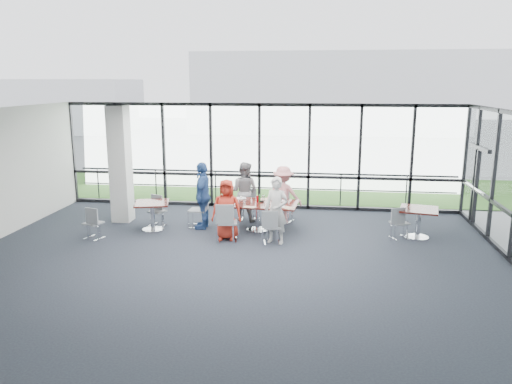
# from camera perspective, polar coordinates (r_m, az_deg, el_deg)

# --- Properties ---
(floor) EXTENTS (12.00, 10.00, 0.02)m
(floor) POSITION_cam_1_polar(r_m,az_deg,el_deg) (10.79, -2.95, -8.29)
(floor) COLOR #222430
(floor) RESTS_ON ground
(ceiling) EXTENTS (12.00, 10.00, 0.04)m
(ceiling) POSITION_cam_1_polar(r_m,az_deg,el_deg) (10.11, -3.15, 8.99)
(ceiling) COLOR silver
(ceiling) RESTS_ON ground
(wall_front) EXTENTS (12.00, 0.10, 3.20)m
(wall_front) POSITION_cam_1_polar(r_m,az_deg,el_deg) (5.70, -12.38, -10.66)
(wall_front) COLOR silver
(wall_front) RESTS_ON ground
(curtain_wall_back) EXTENTS (12.00, 0.10, 3.20)m
(curtain_wall_back) POSITION_cam_1_polar(r_m,az_deg,el_deg) (15.19, 0.39, 4.11)
(curtain_wall_back) COLOR white
(curtain_wall_back) RESTS_ON ground
(exit_door) EXTENTS (0.12, 1.60, 2.10)m
(exit_door) POSITION_cam_1_polar(r_m,az_deg,el_deg) (14.54, 23.88, 0.45)
(exit_door) COLOR black
(exit_door) RESTS_ON ground
(structural_column) EXTENTS (0.50, 0.50, 3.20)m
(structural_column) POSITION_cam_1_polar(r_m,az_deg,el_deg) (14.20, -15.24, 3.08)
(structural_column) COLOR silver
(structural_column) RESTS_ON ground
(apron) EXTENTS (80.00, 70.00, 0.02)m
(apron) POSITION_cam_1_polar(r_m,az_deg,el_deg) (20.37, 2.13, 1.63)
(apron) COLOR gray
(apron) RESTS_ON ground
(grass_strip) EXTENTS (80.00, 5.00, 0.01)m
(grass_strip) POSITION_cam_1_polar(r_m,az_deg,el_deg) (18.41, 1.54, 0.56)
(grass_strip) COLOR #245B1E
(grass_strip) RESTS_ON ground
(hangar_main) EXTENTS (24.00, 10.00, 6.00)m
(hangar_main) POSITION_cam_1_polar(r_m,az_deg,el_deg) (41.98, 10.63, 11.17)
(hangar_main) COLOR white
(hangar_main) RESTS_ON ground
(hangar_aux) EXTENTS (10.00, 6.00, 4.00)m
(hangar_aux) POSITION_cam_1_polar(r_m,az_deg,el_deg) (42.84, -20.41, 9.30)
(hangar_aux) COLOR white
(hangar_aux) RESTS_ON ground
(guard_rail) EXTENTS (12.00, 0.06, 0.06)m
(guard_rail) POSITION_cam_1_polar(r_m,az_deg,el_deg) (15.97, 0.65, 0.52)
(guard_rail) COLOR #2D2D33
(guard_rail) RESTS_ON ground
(main_table) EXTENTS (2.13, 1.27, 0.75)m
(main_table) POSITION_cam_1_polar(r_m,az_deg,el_deg) (12.95, 0.17, -1.72)
(main_table) COLOR black
(main_table) RESTS_ON ground
(side_table_left) EXTENTS (1.05, 1.05, 0.75)m
(side_table_left) POSITION_cam_1_polar(r_m,az_deg,el_deg) (13.26, -11.80, -1.66)
(side_table_left) COLOR black
(side_table_left) RESTS_ON ground
(side_table_right) EXTENTS (1.06, 1.06, 0.75)m
(side_table_right) POSITION_cam_1_polar(r_m,az_deg,el_deg) (12.99, 18.12, -2.30)
(side_table_right) COLOR black
(side_table_right) RESTS_ON ground
(diner_near_left) EXTENTS (0.74, 0.48, 1.50)m
(diner_near_left) POSITION_cam_1_polar(r_m,az_deg,el_deg) (12.25, -3.37, -2.01)
(diner_near_left) COLOR #B2291B
(diner_near_left) RESTS_ON ground
(diner_near_right) EXTENTS (0.69, 0.59, 1.62)m
(diner_near_right) POSITION_cam_1_polar(r_m,az_deg,el_deg) (11.92, 2.34, -2.12)
(diner_near_right) COLOR silver
(diner_near_right) RESTS_ON ground
(diner_far_left) EXTENTS (0.91, 0.69, 1.66)m
(diner_far_left) POSITION_cam_1_polar(r_m,az_deg,el_deg) (13.88, -1.35, 0.06)
(diner_far_left) COLOR gray
(diner_far_left) RESTS_ON ground
(diner_far_right) EXTENTS (1.08, 0.66, 1.58)m
(diner_far_right) POSITION_cam_1_polar(r_m,az_deg,el_deg) (13.65, 3.13, -0.33)
(diner_far_right) COLOR #D58284
(diner_far_right) RESTS_ON ground
(diner_end) EXTENTS (0.57, 1.04, 1.78)m
(diner_end) POSITION_cam_1_polar(r_m,az_deg,el_deg) (13.20, -6.09, -0.39)
(diner_end) COLOR #2A4D8B
(diner_end) RESTS_ON ground
(chair_main_nl) EXTENTS (0.52, 0.52, 0.94)m
(chair_main_nl) POSITION_cam_1_polar(r_m,az_deg,el_deg) (12.17, -3.25, -3.49)
(chair_main_nl) COLOR gray
(chair_main_nl) RESTS_ON ground
(chair_main_nr) EXTENTS (0.47, 0.47, 0.82)m
(chair_main_nr) POSITION_cam_1_polar(r_m,az_deg,el_deg) (12.00, 1.83, -4.00)
(chair_main_nr) COLOR gray
(chair_main_nr) RESTS_ON ground
(chair_main_fl) EXTENTS (0.42, 0.42, 0.84)m
(chair_main_fl) POSITION_cam_1_polar(r_m,az_deg,el_deg) (14.00, -0.89, -1.55)
(chair_main_fl) COLOR gray
(chair_main_fl) RESTS_ON ground
(chair_main_fr) EXTENTS (0.56, 0.56, 0.90)m
(chair_main_fr) POSITION_cam_1_polar(r_m,az_deg,el_deg) (13.83, 3.23, -1.62)
(chair_main_fr) COLOR gray
(chair_main_fr) RESTS_ON ground
(chair_main_end) EXTENTS (0.48, 0.48, 0.94)m
(chair_main_end) POSITION_cam_1_polar(r_m,az_deg,el_deg) (13.39, -6.64, -2.06)
(chair_main_end) COLOR gray
(chair_main_end) RESTS_ON ground
(chair_spare_la) EXTENTS (0.50, 0.50, 0.81)m
(chair_spare_la) POSITION_cam_1_polar(r_m,az_deg,el_deg) (12.97, -18.11, -3.40)
(chair_spare_la) COLOR gray
(chair_spare_la) RESTS_ON ground
(chair_spare_lb) EXTENTS (0.51, 0.51, 0.80)m
(chair_spare_lb) POSITION_cam_1_polar(r_m,az_deg,el_deg) (13.70, -11.18, -2.19)
(chair_spare_lb) COLOR gray
(chair_spare_lb) RESTS_ON ground
(chair_spare_r) EXTENTS (0.51, 0.51, 0.80)m
(chair_spare_r) POSITION_cam_1_polar(r_m,az_deg,el_deg) (12.86, 16.09, -3.41)
(chair_spare_r) COLOR gray
(chair_spare_r) RESTS_ON ground
(plate_nl) EXTENTS (0.24, 0.24, 0.01)m
(plate_nl) POSITION_cam_1_polar(r_m,az_deg,el_deg) (12.76, -2.85, -1.39)
(plate_nl) COLOR white
(plate_nl) RESTS_ON main_table
(plate_nr) EXTENTS (0.24, 0.24, 0.01)m
(plate_nr) POSITION_cam_1_polar(r_m,az_deg,el_deg) (12.52, 2.82, -1.66)
(plate_nr) COLOR white
(plate_nr) RESTS_ON main_table
(plate_fl) EXTENTS (0.28, 0.28, 0.01)m
(plate_fl) POSITION_cam_1_polar(r_m,az_deg,el_deg) (13.39, -1.72, -0.71)
(plate_fl) COLOR white
(plate_fl) RESTS_ON main_table
(plate_fr) EXTENTS (0.24, 0.24, 0.01)m
(plate_fr) POSITION_cam_1_polar(r_m,az_deg,el_deg) (13.11, 2.83, -1.01)
(plate_fr) COLOR white
(plate_fr) RESTS_ON main_table
(plate_end) EXTENTS (0.24, 0.24, 0.01)m
(plate_end) POSITION_cam_1_polar(r_m,az_deg,el_deg) (13.12, -3.69, -1.01)
(plate_end) COLOR white
(plate_end) RESTS_ON main_table
(tumbler_a) EXTENTS (0.06, 0.06, 0.13)m
(tumbler_a) POSITION_cam_1_polar(r_m,az_deg,el_deg) (12.77, -1.34, -1.11)
(tumbler_a) COLOR white
(tumbler_a) RESTS_ON main_table
(tumbler_b) EXTENTS (0.07, 0.07, 0.13)m
(tumbler_b) POSITION_cam_1_polar(r_m,az_deg,el_deg) (12.60, 1.48, -1.28)
(tumbler_b) COLOR white
(tumbler_b) RESTS_ON main_table
(tumbler_c) EXTENTS (0.07, 0.07, 0.14)m
(tumbler_c) POSITION_cam_1_polar(r_m,az_deg,el_deg) (13.12, 0.84, -0.70)
(tumbler_c) COLOR white
(tumbler_c) RESTS_ON main_table
(tumbler_d) EXTENTS (0.08, 0.08, 0.15)m
(tumbler_d) POSITION_cam_1_polar(r_m,az_deg,el_deg) (12.88, -3.03, -0.94)
(tumbler_d) COLOR white
(tumbler_d) RESTS_ON main_table
(menu_a) EXTENTS (0.32, 0.25, 0.00)m
(menu_a) POSITION_cam_1_polar(r_m,az_deg,el_deg) (12.47, -0.76, -1.72)
(menu_a) COLOR beige
(menu_a) RESTS_ON main_table
(menu_b) EXTENTS (0.39, 0.38, 0.00)m
(menu_b) POSITION_cam_1_polar(r_m,az_deg,el_deg) (12.44, 3.59, -1.79)
(menu_b) COLOR beige
(menu_b) RESTS_ON main_table
(menu_c) EXTENTS (0.37, 0.30, 0.00)m
(menu_c) POSITION_cam_1_polar(r_m,az_deg,el_deg) (13.32, 1.03, -0.80)
(menu_c) COLOR beige
(menu_c) RESTS_ON main_table
(condiment_caddy) EXTENTS (0.10, 0.07, 0.04)m
(condiment_caddy) POSITION_cam_1_polar(r_m,az_deg,el_deg) (12.97, 0.67, -1.09)
(condiment_caddy) COLOR black
(condiment_caddy) RESTS_ON main_table
(ketchup_bottle) EXTENTS (0.06, 0.06, 0.18)m
(ketchup_bottle) POSITION_cam_1_polar(r_m,az_deg,el_deg) (12.95, 0.15, -0.79)
(ketchup_bottle) COLOR #9A0006
(ketchup_bottle) RESTS_ON main_table
(green_bottle) EXTENTS (0.05, 0.05, 0.20)m
(green_bottle) POSITION_cam_1_polar(r_m,az_deg,el_deg) (12.95, 0.41, -0.75)
(green_bottle) COLOR #206527
(green_bottle) RESTS_ON main_table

